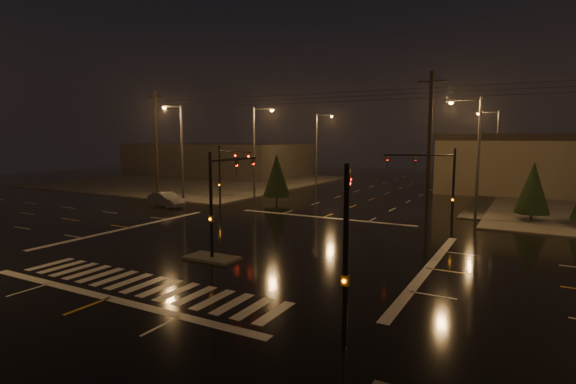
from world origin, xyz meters
name	(u,v)px	position (x,y,z in m)	size (l,w,h in m)	color
ground	(252,244)	(0.00, 0.00, 0.00)	(140.00, 140.00, 0.00)	black
sidewalk_nw	(196,181)	(-30.00, 30.00, 0.06)	(36.00, 36.00, 0.12)	#4C4944
median_island	(212,258)	(0.00, -4.00, 0.07)	(3.00, 1.60, 0.15)	#4C4944
crosswalk	(144,285)	(0.00, -9.00, 0.01)	(15.00, 2.60, 0.01)	beige
stop_bar_near	(109,298)	(0.00, -11.00, 0.01)	(16.00, 0.50, 0.01)	beige
stop_bar_far	(323,217)	(0.00, 11.00, 0.01)	(16.00, 0.50, 0.01)	beige
commercial_block	(218,159)	(-35.00, 42.00, 2.80)	(30.00, 18.00, 5.60)	#403C38
signal_mast_median	(221,191)	(0.00, -3.07, 3.75)	(0.25, 4.59, 6.00)	black
signal_mast_ne	(438,179)	(9.50, 10.14, 3.79)	(4.84, 1.86, 6.00)	black
signal_mast_nw	(226,170)	(-9.50, 10.14, 3.79)	(4.84, 1.86, 6.00)	black
signal_mast_se	(347,231)	(10.23, -9.75, 3.71)	(1.55, 3.87, 6.00)	black
streetlight_1	(256,146)	(-11.18, 18.00, 5.80)	(2.77, 0.32, 10.00)	#38383A
streetlight_2	(318,144)	(-11.18, 34.00, 5.80)	(2.77, 0.32, 10.00)	#38383A
streetlight_3	(474,149)	(11.18, 16.00, 5.80)	(2.77, 0.32, 10.00)	#38383A
streetlight_4	(494,145)	(11.18, 36.00, 5.80)	(2.77, 0.32, 10.00)	#38383A
streetlight_5	(180,147)	(-16.00, 11.18, 5.80)	(0.32, 2.77, 10.00)	#38383A
utility_pole_0	(156,143)	(-22.00, 14.00, 6.13)	(2.20, 0.32, 12.00)	black
utility_pole_1	(429,145)	(8.00, 14.00, 6.13)	(2.20, 0.32, 12.00)	black
conifer_0	(533,188)	(15.54, 17.31, 2.77)	(2.66, 2.66, 4.85)	black
conifer_3	(277,175)	(-7.77, 16.50, 2.90)	(2.82, 2.82, 5.11)	black
car_crossing	(166,200)	(-15.89, 8.94, 0.72)	(1.53, 4.38, 1.44)	slate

